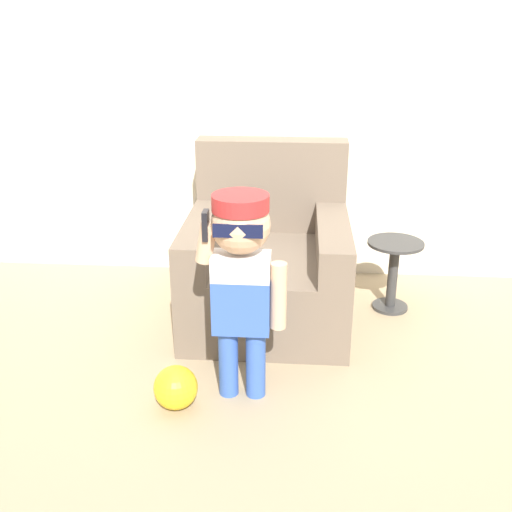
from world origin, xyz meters
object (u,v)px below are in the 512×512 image
(toy_ball, at_px, (176,387))
(side_table, at_px, (393,268))
(person_child, at_px, (242,267))
(armchair, at_px, (268,262))

(toy_ball, bearing_deg, side_table, 44.07)
(person_child, xyz_separation_m, toy_ball, (-0.30, -0.13, -0.57))
(person_child, distance_m, toy_ball, 0.66)
(person_child, relative_size, toy_ball, 4.85)
(armchair, relative_size, person_child, 1.03)
(side_table, height_order, toy_ball, side_table)
(side_table, xyz_separation_m, toy_ball, (-1.14, -1.11, -0.17))
(person_child, height_order, side_table, person_child)
(side_table, relative_size, toy_ball, 2.14)
(person_child, bearing_deg, side_table, 49.43)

